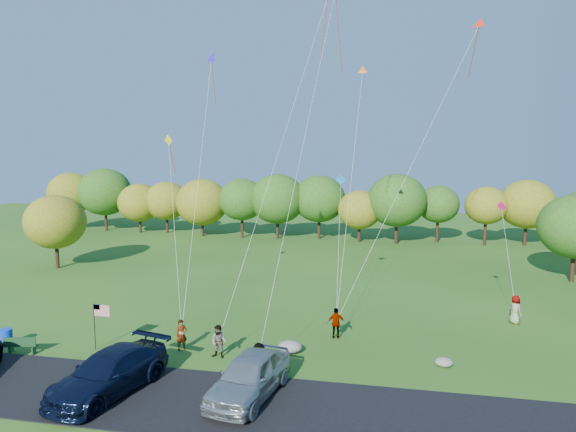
# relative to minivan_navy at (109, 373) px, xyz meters

# --- Properties ---
(ground) EXTENTS (140.00, 140.00, 0.00)m
(ground) POSITION_rel_minivan_navy_xyz_m (3.65, 4.04, -0.99)
(ground) COLOR #265317
(ground) RESTS_ON ground
(asphalt_lane) EXTENTS (44.00, 6.00, 0.06)m
(asphalt_lane) POSITION_rel_minivan_navy_xyz_m (3.65, 0.04, -0.96)
(asphalt_lane) COLOR black
(asphalt_lane) RESTS_ON ground
(treeline) EXTENTS (75.26, 27.28, 8.50)m
(treeline) POSITION_rel_minivan_navy_xyz_m (5.94, 40.10, 3.85)
(treeline) COLOR #372114
(treeline) RESTS_ON ground
(minivan_navy) EXTENTS (4.03, 6.83, 1.86)m
(minivan_navy) POSITION_rel_minivan_navy_xyz_m (0.00, 0.00, 0.00)
(minivan_navy) COLOR black
(minivan_navy) RESTS_ON asphalt_lane
(minivan_silver) EXTENTS (3.23, 5.99, 1.94)m
(minivan_silver) POSITION_rel_minivan_navy_xyz_m (6.41, 0.89, 0.04)
(minivan_silver) COLOR #9FA4A9
(minivan_silver) RESTS_ON asphalt_lane
(flyer_a) EXTENTS (0.75, 0.73, 1.74)m
(flyer_a) POSITION_rel_minivan_navy_xyz_m (1.21, 5.48, -0.12)
(flyer_a) COLOR #4C4C59
(flyer_a) RESTS_ON ground
(flyer_b) EXTENTS (0.97, 0.81, 1.80)m
(flyer_b) POSITION_rel_minivan_navy_xyz_m (3.60, 4.86, -0.09)
(flyer_b) COLOR #4C4C59
(flyer_b) RESTS_ON ground
(flyer_c) EXTENTS (1.16, 1.14, 1.60)m
(flyer_c) POSITION_rel_minivan_navy_xyz_m (6.21, 3.34, -0.19)
(flyer_c) COLOR #4C4C59
(flyer_c) RESTS_ON ground
(flyer_d) EXTENTS (1.14, 0.63, 1.84)m
(flyer_d) POSITION_rel_minivan_navy_xyz_m (9.46, 9.02, -0.07)
(flyer_d) COLOR #4C4C59
(flyer_d) RESTS_ON ground
(flyer_e) EXTENTS (0.98, 1.09, 1.86)m
(flyer_e) POSITION_rel_minivan_navy_xyz_m (20.45, 13.82, -0.06)
(flyer_e) COLOR #4C4C59
(flyer_e) RESTS_ON ground
(park_bench) EXTENTS (1.70, 0.67, 0.95)m
(park_bench) POSITION_rel_minivan_navy_xyz_m (-7.24, 3.24, -0.48)
(park_bench) COLOR #163F1E
(park_bench) RESTS_ON ground
(trash_barrel) EXTENTS (0.64, 0.64, 0.97)m
(trash_barrel) POSITION_rel_minivan_navy_xyz_m (-8.88, 4.14, -0.50)
(trash_barrel) COLOR #0D37C6
(trash_barrel) RESTS_ON ground
(flag_assembly) EXTENTS (0.98, 0.64, 2.65)m
(flag_assembly) POSITION_rel_minivan_navy_xyz_m (-3.27, 4.59, 1.01)
(flag_assembly) COLOR black
(flag_assembly) RESTS_ON ground
(boulder_near) EXTENTS (1.33, 1.04, 0.67)m
(boulder_near) POSITION_rel_minivan_navy_xyz_m (7.20, 6.30, -0.65)
(boulder_near) COLOR #9F9B8A
(boulder_near) RESTS_ON ground
(boulder_far) EXTENTS (0.91, 0.76, 0.47)m
(boulder_far) POSITION_rel_minivan_navy_xyz_m (15.34, 6.07, -0.75)
(boulder_far) COLOR slate
(boulder_far) RESTS_ON ground
(kites_aloft) EXTENTS (22.65, 9.75, 16.59)m
(kites_aloft) POSITION_rel_minivan_navy_xyz_m (8.56, 18.82, 18.55)
(kites_aloft) COLOR orange
(kites_aloft) RESTS_ON ground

